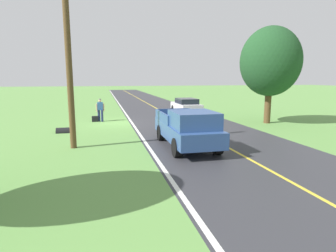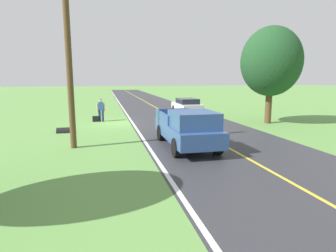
% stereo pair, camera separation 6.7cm
% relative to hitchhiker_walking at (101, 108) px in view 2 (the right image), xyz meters
% --- Properties ---
extents(ground_plane, '(200.00, 200.00, 0.00)m').
position_rel_hitchhiker_walking_xyz_m(ground_plane, '(-1.20, 1.09, -0.98)').
color(ground_plane, '#609347').
extents(road_surface, '(7.67, 120.00, 0.00)m').
position_rel_hitchhiker_walking_xyz_m(road_surface, '(-5.90, 1.09, -0.98)').
color(road_surface, '#333338').
rests_on(road_surface, ground).
extents(lane_edge_line, '(0.16, 117.60, 0.00)m').
position_rel_hitchhiker_walking_xyz_m(lane_edge_line, '(-2.25, 1.09, -0.98)').
color(lane_edge_line, silver).
rests_on(lane_edge_line, ground).
extents(lane_centre_line, '(0.14, 117.60, 0.00)m').
position_rel_hitchhiker_walking_xyz_m(lane_centre_line, '(-5.90, 1.09, -0.98)').
color(lane_centre_line, gold).
rests_on(lane_centre_line, ground).
extents(hitchhiker_walking, '(0.62, 0.51, 1.75)m').
position_rel_hitchhiker_walking_xyz_m(hitchhiker_walking, '(0.00, 0.00, 0.00)').
color(hitchhiker_walking, navy).
rests_on(hitchhiker_walking, ground).
extents(suitcase_carried, '(0.47, 0.23, 0.43)m').
position_rel_hitchhiker_walking_xyz_m(suitcase_carried, '(0.41, 0.11, -0.76)').
color(suitcase_carried, black).
rests_on(suitcase_carried, ground).
extents(pickup_truck_passing, '(2.11, 5.40, 1.82)m').
position_rel_hitchhiker_walking_xyz_m(pickup_truck_passing, '(-4.03, 9.38, -0.01)').
color(pickup_truck_passing, '#2D4C84').
rests_on(pickup_truck_passing, ground).
extents(tree_far_side_near, '(4.24, 4.24, 6.84)m').
position_rel_hitchhiker_walking_xyz_m(tree_far_side_near, '(-11.88, 3.60, 3.41)').
color(tree_far_side_near, brown).
rests_on(tree_far_side_near, ground).
extents(sedan_near_oncoming, '(1.94, 4.41, 1.41)m').
position_rel_hitchhiker_walking_xyz_m(sedan_near_oncoming, '(-7.74, -3.16, -0.23)').
color(sedan_near_oncoming, silver).
rests_on(sedan_near_oncoming, ground).
extents(utility_pole_roadside, '(0.28, 0.28, 8.51)m').
position_rel_hitchhiker_walking_xyz_m(utility_pole_roadside, '(1.22, 8.18, 3.27)').
color(utility_pole_roadside, brown).
rests_on(utility_pole_roadside, ground).
extents(drainage_culvert, '(0.80, 0.60, 0.60)m').
position_rel_hitchhiker_walking_xyz_m(drainage_culvert, '(2.19, 4.08, -0.98)').
color(drainage_culvert, black).
rests_on(drainage_culvert, ground).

